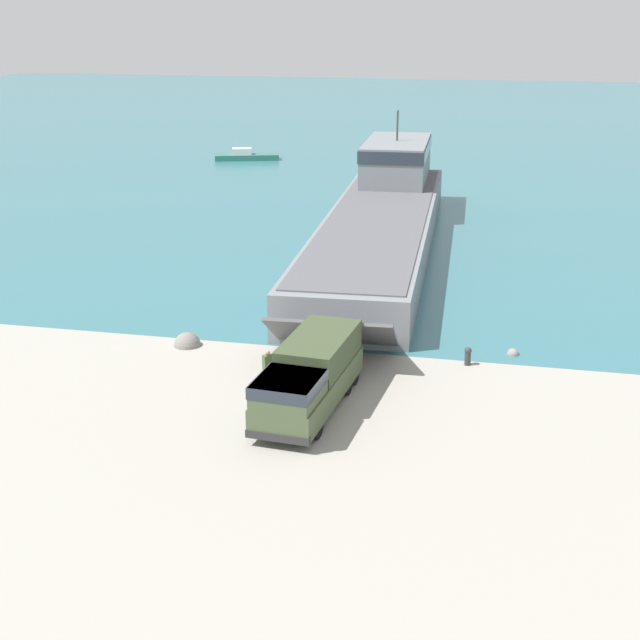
# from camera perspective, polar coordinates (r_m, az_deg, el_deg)

# --- Properties ---
(ground_plane) EXTENTS (240.00, 240.00, 0.00)m
(ground_plane) POSITION_cam_1_polar(r_m,az_deg,el_deg) (38.74, -0.94, -4.93)
(ground_plane) COLOR #9E998E
(water_surface) EXTENTS (240.00, 180.00, 0.01)m
(water_surface) POSITION_cam_1_polar(r_m,az_deg,el_deg) (131.26, 8.91, 12.12)
(water_surface) COLOR #336B75
(water_surface) RESTS_ON ground_plane
(landing_craft) EXTENTS (8.87, 41.63, 8.22)m
(landing_craft) POSITION_cam_1_polar(r_m,az_deg,el_deg) (64.50, 4.07, 6.87)
(landing_craft) COLOR gray
(landing_craft) RESTS_ON ground_plane
(military_truck) EXTENTS (3.23, 8.22, 2.79)m
(military_truck) POSITION_cam_1_polar(r_m,az_deg,el_deg) (37.03, -0.70, -3.58)
(military_truck) COLOR #475638
(military_truck) RESTS_ON ground_plane
(soldier_on_ramp) EXTENTS (0.47, 0.49, 1.72)m
(soldier_on_ramp) POSITION_cam_1_polar(r_m,az_deg,el_deg) (39.45, -3.36, -2.93)
(soldier_on_ramp) COLOR #475638
(soldier_on_ramp) RESTS_ON ground_plane
(moored_boat_a) EXTENTS (7.30, 3.98, 1.31)m
(moored_boat_a) POSITION_cam_1_polar(r_m,az_deg,el_deg) (100.93, -4.76, 10.42)
(moored_boat_a) COLOR #2D7060
(moored_boat_a) RESTS_ON ground_plane
(mooring_bollard) EXTENTS (0.34, 0.34, 0.89)m
(mooring_bollard) POSITION_cam_1_polar(r_m,az_deg,el_deg) (42.49, 9.44, -2.25)
(mooring_bollard) COLOR #333338
(mooring_bollard) RESTS_ON ground_plane
(cargo_crate) EXTENTS (0.76, 0.84, 0.57)m
(cargo_crate) POSITION_cam_1_polar(r_m,az_deg,el_deg) (38.11, -3.62, -4.92)
(cargo_crate) COLOR #4C4738
(cargo_crate) RESTS_ON ground_plane
(shoreline_rock_a) EXTENTS (0.59, 0.59, 0.59)m
(shoreline_rock_a) POSITION_cam_1_polar(r_m,az_deg,el_deg) (44.34, 12.23, -2.17)
(shoreline_rock_a) COLOR gray
(shoreline_rock_a) RESTS_ON ground_plane
(shoreline_rock_b) EXTENTS (1.35, 1.35, 1.35)m
(shoreline_rock_b) POSITION_cam_1_polar(r_m,az_deg,el_deg) (44.97, -8.49, -1.62)
(shoreline_rock_b) COLOR gray
(shoreline_rock_b) RESTS_ON ground_plane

